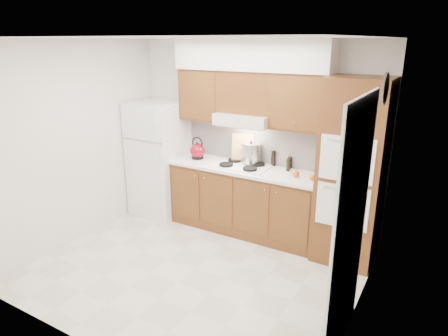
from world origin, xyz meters
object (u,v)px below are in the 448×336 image
at_px(oven_cabinet, 352,173).
at_px(stock_pot, 251,153).
at_px(fridge, 160,159).
at_px(kettle, 197,151).

bearing_deg(oven_cabinet, stock_pot, 173.18).
height_order(fridge, stock_pot, fridge).
height_order(fridge, kettle, fridge).
bearing_deg(oven_cabinet, kettle, 179.42).
xyz_separation_m(fridge, oven_cabinet, (2.85, 0.03, 0.24)).
bearing_deg(kettle, fridge, -174.81).
height_order(kettle, stock_pot, stock_pot).
relative_size(fridge, kettle, 7.99).
bearing_deg(kettle, oven_cabinet, -0.33).
bearing_deg(stock_pot, oven_cabinet, -6.82).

